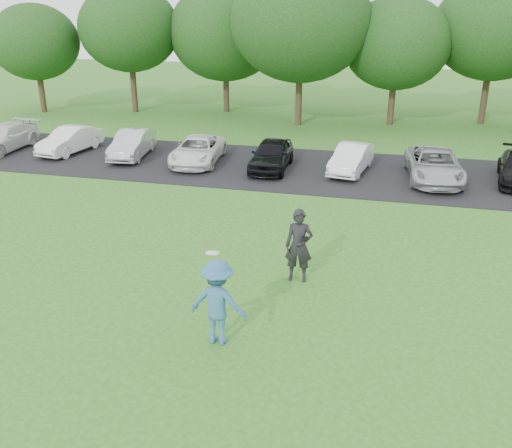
% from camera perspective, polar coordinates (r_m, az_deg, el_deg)
% --- Properties ---
extents(ground, '(100.00, 100.00, 0.00)m').
position_cam_1_polar(ground, '(12.35, -3.94, -11.59)').
color(ground, '#2C661D').
rests_on(ground, ground).
extents(parking_lot, '(32.00, 6.50, 0.03)m').
position_cam_1_polar(parking_lot, '(23.99, 5.42, 5.44)').
color(parking_lot, black).
rests_on(parking_lot, ground).
extents(frisbee_player, '(1.25, 0.78, 2.23)m').
position_cam_1_polar(frisbee_player, '(11.85, -3.84, -7.82)').
color(frisbee_player, '#336891').
rests_on(frisbee_player, ground).
extents(camera_bystander, '(0.72, 0.49, 1.91)m').
position_cam_1_polar(camera_bystander, '(14.36, 4.31, -2.17)').
color(camera_bystander, black).
rests_on(camera_bystander, ground).
extents(parked_cars, '(30.42, 4.73, 1.24)m').
position_cam_1_polar(parked_cars, '(23.70, 6.28, 6.70)').
color(parked_cars, silver).
rests_on(parked_cars, parking_lot).
extents(tree_row, '(42.39, 9.85, 8.64)m').
position_cam_1_polar(tree_row, '(32.63, 11.25, 18.29)').
color(tree_row, '#38281C').
rests_on(tree_row, ground).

